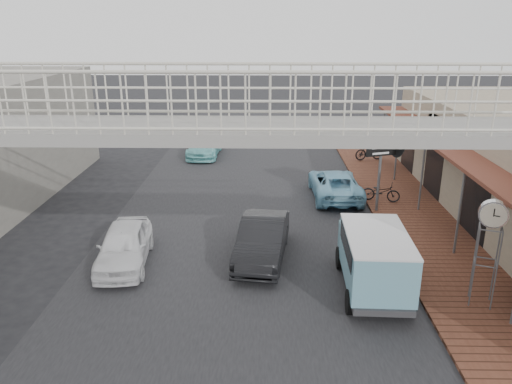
{
  "coord_description": "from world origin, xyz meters",
  "views": [
    {
      "loc": [
        0.81,
        -13.76,
        7.14
      ],
      "look_at": [
        0.48,
        1.99,
        1.8
      ],
      "focal_mm": 35.0,
      "sensor_mm": 36.0,
      "label": 1
    }
  ],
  "objects_px": {
    "motorcycle_far": "(369,151)",
    "arrow_sign": "(401,143)",
    "angkot_van": "(374,253)",
    "motorcycle_near": "(381,192)",
    "street_clock": "(493,219)",
    "angkot_curb": "(335,184)",
    "white_hatchback": "(124,245)",
    "dark_sedan": "(262,239)",
    "angkot_far": "(205,145)"
  },
  "relations": [
    {
      "from": "dark_sedan",
      "to": "angkot_curb",
      "type": "height_order",
      "value": "dark_sedan"
    },
    {
      "from": "white_hatchback",
      "to": "arrow_sign",
      "type": "xyz_separation_m",
      "value": [
        9.56,
        4.86,
        2.17
      ]
    },
    {
      "from": "angkot_van",
      "to": "street_clock",
      "type": "height_order",
      "value": "street_clock"
    },
    {
      "from": "dark_sedan",
      "to": "street_clock",
      "type": "relative_size",
      "value": 1.38
    },
    {
      "from": "white_hatchback",
      "to": "angkot_van",
      "type": "xyz_separation_m",
      "value": [
        7.37,
        -1.53,
        0.53
      ]
    },
    {
      "from": "motorcycle_far",
      "to": "motorcycle_near",
      "type": "bearing_deg",
      "value": 160.21
    },
    {
      "from": "angkot_far",
      "to": "street_clock",
      "type": "distance_m",
      "value": 18.37
    },
    {
      "from": "dark_sedan",
      "to": "angkot_far",
      "type": "relative_size",
      "value": 0.98
    },
    {
      "from": "arrow_sign",
      "to": "street_clock",
      "type": "bearing_deg",
      "value": -104.75
    },
    {
      "from": "angkot_van",
      "to": "street_clock",
      "type": "distance_m",
      "value": 3.1
    },
    {
      "from": "angkot_far",
      "to": "arrow_sign",
      "type": "height_order",
      "value": "arrow_sign"
    },
    {
      "from": "street_clock",
      "to": "angkot_van",
      "type": "bearing_deg",
      "value": -174.93
    },
    {
      "from": "angkot_far",
      "to": "angkot_van",
      "type": "distance_m",
      "value": 16.4
    },
    {
      "from": "angkot_far",
      "to": "dark_sedan",
      "type": "bearing_deg",
      "value": -73.42
    },
    {
      "from": "white_hatchback",
      "to": "angkot_curb",
      "type": "bearing_deg",
      "value": 35.83
    },
    {
      "from": "angkot_far",
      "to": "arrow_sign",
      "type": "relative_size",
      "value": 1.22
    },
    {
      "from": "arrow_sign",
      "to": "motorcycle_near",
      "type": "bearing_deg",
      "value": 95.77
    },
    {
      "from": "white_hatchback",
      "to": "motorcycle_near",
      "type": "distance_m",
      "value": 10.8
    },
    {
      "from": "street_clock",
      "to": "arrow_sign",
      "type": "bearing_deg",
      "value": 114.62
    },
    {
      "from": "angkot_curb",
      "to": "angkot_van",
      "type": "relative_size",
      "value": 1.13
    },
    {
      "from": "white_hatchback",
      "to": "motorcycle_far",
      "type": "distance_m",
      "value": 15.84
    },
    {
      "from": "white_hatchback",
      "to": "motorcycle_near",
      "type": "height_order",
      "value": "white_hatchback"
    },
    {
      "from": "dark_sedan",
      "to": "motorcycle_far",
      "type": "bearing_deg",
      "value": 71.4
    },
    {
      "from": "angkot_far",
      "to": "street_clock",
      "type": "xyz_separation_m",
      "value": [
        9.17,
        -15.8,
        1.9
      ]
    },
    {
      "from": "angkot_curb",
      "to": "angkot_far",
      "type": "bearing_deg",
      "value": -49.09
    },
    {
      "from": "motorcycle_far",
      "to": "angkot_van",
      "type": "bearing_deg",
      "value": 156.49
    },
    {
      "from": "angkot_curb",
      "to": "arrow_sign",
      "type": "relative_size",
      "value": 1.28
    },
    {
      "from": "street_clock",
      "to": "dark_sedan",
      "type": "bearing_deg",
      "value": 175.23
    },
    {
      "from": "angkot_van",
      "to": "arrow_sign",
      "type": "height_order",
      "value": "arrow_sign"
    },
    {
      "from": "motorcycle_far",
      "to": "arrow_sign",
      "type": "bearing_deg",
      "value": 164.01
    },
    {
      "from": "angkot_far",
      "to": "motorcycle_near",
      "type": "bearing_deg",
      "value": -41.3
    },
    {
      "from": "white_hatchback",
      "to": "street_clock",
      "type": "distance_m",
      "value": 10.49
    },
    {
      "from": "angkot_far",
      "to": "angkot_van",
      "type": "xyz_separation_m",
      "value": [
        6.48,
        -15.05,
        0.56
      ]
    },
    {
      "from": "dark_sedan",
      "to": "angkot_van",
      "type": "relative_size",
      "value": 1.06
    },
    {
      "from": "street_clock",
      "to": "angkot_far",
      "type": "bearing_deg",
      "value": 140.7
    },
    {
      "from": "motorcycle_near",
      "to": "street_clock",
      "type": "bearing_deg",
      "value": -157.9
    },
    {
      "from": "white_hatchback",
      "to": "dark_sedan",
      "type": "distance_m",
      "value": 4.3
    },
    {
      "from": "arrow_sign",
      "to": "angkot_far",
      "type": "bearing_deg",
      "value": 116.17
    },
    {
      "from": "motorcycle_far",
      "to": "street_clock",
      "type": "xyz_separation_m",
      "value": [
        0.11,
        -14.6,
        1.91
      ]
    },
    {
      "from": "angkot_van",
      "to": "street_clock",
      "type": "bearing_deg",
      "value": -13.53
    },
    {
      "from": "dark_sedan",
      "to": "white_hatchback",
      "type": "bearing_deg",
      "value": -166.85
    },
    {
      "from": "motorcycle_far",
      "to": "arrow_sign",
      "type": "distance_m",
      "value": 7.8
    },
    {
      "from": "angkot_van",
      "to": "motorcycle_near",
      "type": "height_order",
      "value": "angkot_van"
    },
    {
      "from": "dark_sedan",
      "to": "motorcycle_near",
      "type": "distance_m",
      "value": 7.18
    },
    {
      "from": "angkot_van",
      "to": "motorcycle_near",
      "type": "relative_size",
      "value": 2.43
    },
    {
      "from": "angkot_far",
      "to": "motorcycle_far",
      "type": "bearing_deg",
      "value": -5.49
    },
    {
      "from": "white_hatchback",
      "to": "angkot_curb",
      "type": "distance_m",
      "value": 9.8
    },
    {
      "from": "dark_sedan",
      "to": "angkot_van",
      "type": "distance_m",
      "value": 3.71
    },
    {
      "from": "street_clock",
      "to": "angkot_curb",
      "type": "bearing_deg",
      "value": 127.77
    },
    {
      "from": "angkot_van",
      "to": "street_clock",
      "type": "xyz_separation_m",
      "value": [
        2.69,
        -0.75,
        1.34
      ]
    }
  ]
}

